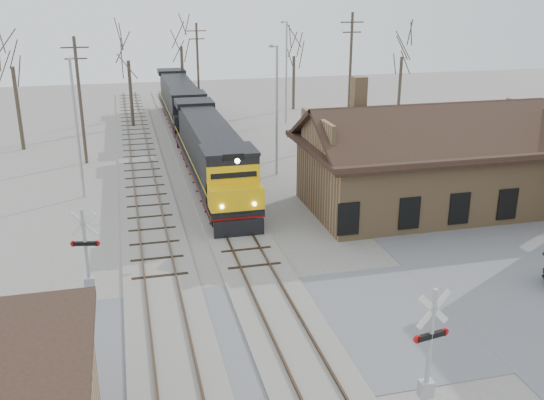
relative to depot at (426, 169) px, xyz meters
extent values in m
plane|color=gray|center=(-11.99, -12.00, -2.41)|extent=(140.00, 140.00, 0.00)
cube|color=slate|center=(-11.99, -12.00, -2.39)|extent=(60.00, 9.00, 0.03)
cube|color=gray|center=(-11.99, 3.00, -2.35)|extent=(3.40, 90.00, 0.12)
cube|color=#473323|center=(-12.71, 3.00, -2.24)|extent=(0.08, 90.00, 0.14)
cube|color=#473323|center=(-11.27, 3.00, -2.24)|extent=(0.08, 90.00, 0.14)
cube|color=gray|center=(-16.49, 3.00, -2.35)|extent=(3.40, 90.00, 0.12)
cube|color=#473323|center=(-17.21, 3.00, -2.24)|extent=(0.08, 90.00, 0.14)
cube|color=#473323|center=(-15.77, 3.00, -2.24)|extent=(0.08, 90.00, 0.14)
cube|color=#9C7750|center=(0.01, 0.00, -0.41)|extent=(14.00, 8.00, 4.00)
cube|color=black|center=(0.01, 0.00, 1.69)|extent=(15.20, 9.20, 0.30)
cube|color=black|center=(0.01, -2.30, 2.69)|extent=(15.00, 4.71, 2.66)
cube|color=black|center=(0.01, 2.30, 2.69)|extent=(15.00, 4.71, 2.66)
cube|color=#9C7750|center=(-3.99, 1.50, 4.39)|extent=(0.80, 0.80, 2.20)
cube|color=black|center=(-11.99, 1.37, -1.87)|extent=(2.44, 3.90, 0.98)
cube|color=black|center=(-11.99, 14.06, -1.87)|extent=(2.44, 3.90, 0.98)
cube|color=black|center=(-11.99, 7.72, -1.09)|extent=(2.93, 19.52, 0.34)
cube|color=maroon|center=(-11.99, 7.72, -1.30)|extent=(2.95, 19.52, 0.12)
cube|color=black|center=(-11.99, 8.94, 0.42)|extent=(2.54, 14.15, 2.73)
cube|color=black|center=(-11.99, 0.50, 0.42)|extent=(2.93, 2.73, 2.73)
cube|color=yellow|center=(-11.99, -1.16, -0.41)|extent=(2.93, 1.76, 1.37)
cube|color=black|center=(-11.99, -2.14, -1.87)|extent=(2.73, 0.25, 0.98)
cylinder|color=#FFF2CC|center=(-11.99, -2.06, 1.89)|extent=(0.27, 0.10, 0.27)
cube|color=black|center=(-11.99, 21.40, -1.87)|extent=(2.44, 3.90, 0.98)
cube|color=black|center=(-11.99, 34.09, -1.87)|extent=(2.44, 3.90, 0.98)
cube|color=black|center=(-11.99, 27.74, -1.09)|extent=(2.93, 19.52, 0.34)
cube|color=maroon|center=(-11.99, 27.74, -1.30)|extent=(2.95, 19.52, 0.12)
cube|color=black|center=(-11.99, 28.96, 0.42)|extent=(2.54, 14.15, 2.73)
cube|color=black|center=(-11.99, 20.52, 0.42)|extent=(2.93, 2.73, 2.73)
cube|color=black|center=(-11.99, 18.86, -0.41)|extent=(2.93, 1.76, 1.37)
cube|color=black|center=(-11.99, 17.88, -1.87)|extent=(2.73, 0.25, 0.98)
cylinder|color=#A5A8AD|center=(-9.12, -17.72, -0.18)|extent=(0.16, 0.16, 4.45)
cube|color=silver|center=(-9.12, -17.72, 1.38)|extent=(1.15, 0.24, 1.17)
cube|color=silver|center=(-9.12, -17.72, 1.38)|extent=(1.15, 0.24, 1.17)
cube|color=black|center=(-9.12, -17.72, 0.49)|extent=(1.01, 0.32, 0.17)
cylinder|color=#B20C0C|center=(-9.62, -17.81, 0.49)|extent=(0.28, 0.13, 0.27)
cylinder|color=#B20C0C|center=(-8.63, -17.64, 0.49)|extent=(0.28, 0.13, 0.27)
cube|color=#A5A8AD|center=(-9.12, -17.72, -1.40)|extent=(0.45, 0.33, 0.56)
cylinder|color=#A5A8AD|center=(-19.51, -7.70, -0.26)|extent=(0.15, 0.15, 4.29)
cube|color=silver|center=(-19.51, -7.70, 1.24)|extent=(1.11, 0.27, 1.12)
cube|color=silver|center=(-19.51, -7.70, 1.24)|extent=(1.11, 0.27, 1.12)
cube|color=black|center=(-19.51, -7.70, 0.38)|extent=(0.98, 0.34, 0.16)
cylinder|color=#B20C0C|center=(-19.04, -7.80, 0.38)|extent=(0.27, 0.13, 0.26)
cylinder|color=#B20C0C|center=(-19.98, -7.61, 0.38)|extent=(0.27, 0.13, 0.26)
cube|color=#A5A8AD|center=(-19.51, -7.70, -1.44)|extent=(0.43, 0.32, 0.54)
cylinder|color=#A5A8AD|center=(-20.41, 6.97, 2.01)|extent=(0.18, 0.18, 8.83)
cylinder|color=#A5A8AD|center=(-20.41, 7.87, 6.32)|extent=(0.12, 1.80, 0.12)
cube|color=#A5A8AD|center=(-20.41, 8.67, 6.22)|extent=(0.25, 0.50, 0.12)
cylinder|color=#A5A8AD|center=(-7.05, 8.87, 2.15)|extent=(0.18, 0.18, 9.10)
cylinder|color=#A5A8AD|center=(-7.05, 9.77, 6.60)|extent=(0.12, 1.80, 0.12)
cube|color=#A5A8AD|center=(-7.05, 10.57, 6.50)|extent=(0.25, 0.50, 0.12)
cylinder|color=#A5A8AD|center=(-1.68, 25.99, 2.51)|extent=(0.18, 0.18, 9.83)
cylinder|color=#A5A8AD|center=(-1.68, 26.89, 7.33)|extent=(0.12, 1.80, 0.12)
cube|color=#A5A8AD|center=(-1.68, 27.69, 7.23)|extent=(0.25, 0.50, 0.12)
cylinder|color=#382D23|center=(-20.56, 15.40, 2.35)|extent=(0.24, 0.24, 9.51)
cube|color=#382D23|center=(-20.56, 15.40, 6.30)|extent=(2.00, 0.10, 0.10)
cube|color=#382D23|center=(-20.56, 15.40, 5.50)|extent=(1.60, 0.10, 0.10)
cylinder|color=#382D23|center=(-9.53, 32.25, 2.33)|extent=(0.24, 0.24, 9.47)
cube|color=#382D23|center=(-9.53, 32.25, 6.26)|extent=(2.00, 0.10, 0.10)
cube|color=#382D23|center=(-9.53, 32.25, 5.46)|extent=(1.60, 0.10, 0.10)
cylinder|color=#382D23|center=(1.44, 16.93, 3.06)|extent=(0.24, 0.24, 10.94)
cube|color=#382D23|center=(1.44, 16.93, 7.73)|extent=(2.00, 0.10, 0.10)
cube|color=#382D23|center=(1.44, 16.93, 6.93)|extent=(1.60, 0.10, 0.10)
cylinder|color=#382D23|center=(-25.85, 21.06, 1.01)|extent=(0.32, 0.32, 6.84)
cylinder|color=#382D23|center=(-16.65, 27.74, 0.77)|extent=(0.32, 0.32, 6.35)
cylinder|color=#382D23|center=(-10.88, 35.17, 1.06)|extent=(0.32, 0.32, 6.93)
cylinder|color=#382D23|center=(1.07, 32.90, 0.50)|extent=(0.32, 0.32, 5.82)
cylinder|color=#382D23|center=(9.62, 24.16, 0.80)|extent=(0.32, 0.32, 6.41)
camera|label=1|loc=(-17.59, -31.90, 10.32)|focal=40.00mm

